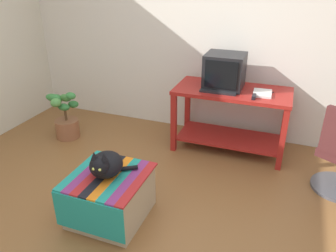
% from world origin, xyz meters
% --- Properties ---
extents(ground_plane, '(14.00, 14.00, 0.00)m').
position_xyz_m(ground_plane, '(0.00, 0.00, 0.00)').
color(ground_plane, brown).
extents(back_wall, '(8.00, 0.10, 2.60)m').
position_xyz_m(back_wall, '(0.00, 2.05, 1.30)').
color(back_wall, silver).
rests_on(back_wall, ground_plane).
extents(desk, '(1.30, 0.64, 0.75)m').
position_xyz_m(desk, '(0.51, 1.60, 0.51)').
color(desk, maroon).
rests_on(desk, ground_plane).
extents(tv_monitor, '(0.43, 0.41, 0.38)m').
position_xyz_m(tv_monitor, '(0.40, 1.64, 0.94)').
color(tv_monitor, black).
rests_on(tv_monitor, desk).
extents(keyboard, '(0.40, 0.15, 0.02)m').
position_xyz_m(keyboard, '(0.38, 1.46, 0.77)').
color(keyboard, black).
rests_on(keyboard, desk).
extents(book, '(0.21, 0.26, 0.02)m').
position_xyz_m(book, '(0.84, 1.56, 0.77)').
color(book, white).
rests_on(book, desk).
extents(ottoman_with_blanket, '(0.63, 0.67, 0.42)m').
position_xyz_m(ottoman_with_blanket, '(-0.21, 0.02, 0.21)').
color(ottoman_with_blanket, tan).
rests_on(ottoman_with_blanket, ground_plane).
extents(cat, '(0.37, 0.38, 0.28)m').
position_xyz_m(cat, '(-0.22, 0.01, 0.54)').
color(cat, black).
rests_on(cat, ottoman_with_blanket).
extents(potted_plant, '(0.41, 0.36, 0.63)m').
position_xyz_m(potted_plant, '(-1.49, 1.15, 0.25)').
color(potted_plant, brown).
rests_on(potted_plant, ground_plane).
extents(stapler, '(0.04, 0.11, 0.04)m').
position_xyz_m(stapler, '(0.77, 1.40, 0.77)').
color(stapler, black).
rests_on(stapler, desk).
extents(pen, '(0.11, 0.10, 0.01)m').
position_xyz_m(pen, '(0.90, 1.61, 0.76)').
color(pen, black).
rests_on(pen, desk).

